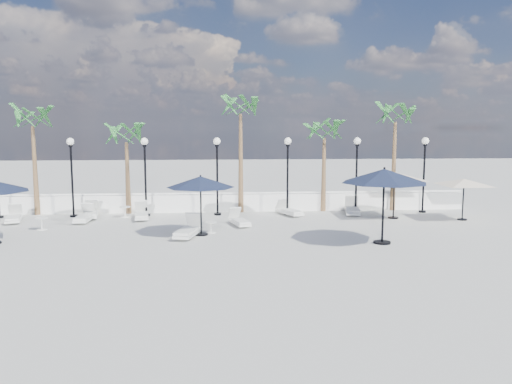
{
  "coord_description": "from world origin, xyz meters",
  "views": [
    {
      "loc": [
        0.08,
        -18.06,
        4.32
      ],
      "look_at": [
        1.71,
        3.7,
        1.5
      ],
      "focal_mm": 35.0,
      "sensor_mm": 36.0,
      "label": 1
    }
  ],
  "objects": [
    {
      "name": "parasol_navy_mid",
      "position": [
        -0.65,
        1.87,
        2.16
      ],
      "size": [
        2.74,
        2.74,
        2.45
      ],
      "color": "black",
      "rests_on": "ground"
    },
    {
      "name": "lamppost_3",
      "position": [
        0.0,
        6.5,
        2.49
      ],
      "size": [
        0.36,
        0.36,
        3.84
      ],
      "color": "black",
      "rests_on": "ground"
    },
    {
      "name": "lounger_5",
      "position": [
        -1.15,
        1.58,
        0.26
      ],
      "size": [
        1.14,
        2.16,
        0.77
      ],
      "rotation": [
        0.0,
        0.0,
        -0.24
      ],
      "color": "silver",
      "rests_on": "ground"
    },
    {
      "name": "balustrade",
      "position": [
        0.0,
        7.5,
        0.47
      ],
      "size": [
        26.0,
        0.3,
        1.01
      ],
      "color": "white",
      "rests_on": "ground"
    },
    {
      "name": "lamppost_1",
      "position": [
        -7.0,
        6.5,
        2.49
      ],
      "size": [
        0.36,
        0.36,
        3.84
      ],
      "color": "black",
      "rests_on": "ground"
    },
    {
      "name": "lounger_4",
      "position": [
        0.97,
        3.74,
        0.22
      ],
      "size": [
        1.03,
        1.82,
        0.65
      ],
      "rotation": [
        0.0,
        0.0,
        0.29
      ],
      "color": "silver",
      "rests_on": "ground"
    },
    {
      "name": "side_table_0",
      "position": [
        -4.48,
        6.2,
        0.31
      ],
      "size": [
        0.54,
        0.54,
        0.52
      ],
      "color": "silver",
      "rests_on": "ground"
    },
    {
      "name": "palm_0",
      "position": [
        -9.0,
        7.3,
        4.53
      ],
      "size": [
        2.6,
        2.6,
        5.5
      ],
      "color": "brown",
      "rests_on": "ground"
    },
    {
      "name": "side_table_2",
      "position": [
        -0.26,
        2.24,
        0.28
      ],
      "size": [
        0.48,
        0.48,
        0.47
      ],
      "color": "silver",
      "rests_on": "ground"
    },
    {
      "name": "side_table_1",
      "position": [
        -7.46,
        3.42,
        0.31
      ],
      "size": [
        0.54,
        0.54,
        0.52
      ],
      "color": "silver",
      "rests_on": "ground"
    },
    {
      "name": "lounger_0",
      "position": [
        -9.36,
        5.33,
        0.24
      ],
      "size": [
        1.1,
        1.97,
        0.71
      ],
      "rotation": [
        0.0,
        0.0,
        0.28
      ],
      "color": "silver",
      "rests_on": "ground"
    },
    {
      "name": "lounger_6",
      "position": [
        3.55,
        6.16,
        0.23
      ],
      "size": [
        1.27,
        1.88,
        0.68
      ],
      "rotation": [
        0.0,
        0.0,
        0.43
      ],
      "color": "silver",
      "rests_on": "ground"
    },
    {
      "name": "parasol_cream_sq_b",
      "position": [
        11.52,
        4.3,
        1.94
      ],
      "size": [
        4.18,
        4.18,
        2.1
      ],
      "color": "black",
      "rests_on": "ground"
    },
    {
      "name": "lounger_7",
      "position": [
        6.75,
        6.22,
        0.26
      ],
      "size": [
        1.09,
        2.19,
        0.79
      ],
      "rotation": [
        0.0,
        0.0,
        -0.2
      ],
      "color": "silver",
      "rests_on": "ground"
    },
    {
      "name": "lamppost_5",
      "position": [
        7.0,
        6.5,
        2.49
      ],
      "size": [
        0.36,
        0.36,
        3.84
      ],
      "color": "black",
      "rests_on": "ground"
    },
    {
      "name": "ground",
      "position": [
        0.0,
        0.0,
        0.0
      ],
      "size": [
        100.0,
        100.0,
        0.0
      ],
      "primitive_type": "plane",
      "color": "#A7A6A2",
      "rests_on": "ground"
    },
    {
      "name": "lounger_1",
      "position": [
        -3.62,
        5.68,
        0.24
      ],
      "size": [
        0.91,
        1.98,
        0.72
      ],
      "rotation": [
        0.0,
        0.0,
        0.16
      ],
      "color": "silver",
      "rests_on": "ground"
    },
    {
      "name": "lounger_3",
      "position": [
        -6.1,
        6.22,
        0.24
      ],
      "size": [
        0.96,
        2.01,
        0.72
      ],
      "rotation": [
        0.0,
        0.0,
        0.18
      ],
      "color": "silver",
      "rests_on": "ground"
    },
    {
      "name": "lamppost_4",
      "position": [
        3.5,
        6.5,
        2.49
      ],
      "size": [
        0.36,
        0.36,
        3.84
      ],
      "color": "black",
      "rests_on": "ground"
    },
    {
      "name": "lounger_2",
      "position": [
        -6.13,
        5.15,
        0.24
      ],
      "size": [
        0.62,
        1.88,
        0.7
      ],
      "rotation": [
        0.0,
        0.0,
        0.0
      ],
      "color": "silver",
      "rests_on": "ground"
    },
    {
      "name": "lamppost_6",
      "position": [
        10.5,
        6.5,
        2.49
      ],
      "size": [
        0.36,
        0.36,
        3.84
      ],
      "color": "black",
      "rests_on": "ground"
    },
    {
      "name": "palm_4",
      "position": [
        9.2,
        7.3,
        4.73
      ],
      "size": [
        2.6,
        2.6,
        5.7
      ],
      "color": "brown",
      "rests_on": "ground"
    },
    {
      "name": "palm_1",
      "position": [
        -4.5,
        7.3,
        3.75
      ],
      "size": [
        2.6,
        2.6,
        4.7
      ],
      "color": "brown",
      "rests_on": "ground"
    },
    {
      "name": "lamppost_2",
      "position": [
        -3.5,
        6.5,
        2.49
      ],
      "size": [
        0.36,
        0.36,
        3.84
      ],
      "color": "black",
      "rests_on": "ground"
    },
    {
      "name": "parasol_cream_sq_a",
      "position": [
        8.42,
        4.96,
        2.22
      ],
      "size": [
        4.88,
        4.88,
        2.4
      ],
      "color": "black",
      "rests_on": "ground"
    },
    {
      "name": "palm_3",
      "position": [
        5.5,
        7.3,
        3.95
      ],
      "size": [
        2.6,
        2.6,
        4.9
      ],
      "color": "brown",
      "rests_on": "ground"
    },
    {
      "name": "parasol_navy_right",
      "position": [
        6.18,
        -0.11,
        2.53
      ],
      "size": [
        3.21,
        3.21,
        2.88
      ],
      "color": "black",
      "rests_on": "ground"
    },
    {
      "name": "palm_2",
      "position": [
        1.2,
        7.3,
        5.12
      ],
      "size": [
        2.6,
        2.6,
        6.1
      ],
      "color": "brown",
      "rests_on": "ground"
    }
  ]
}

